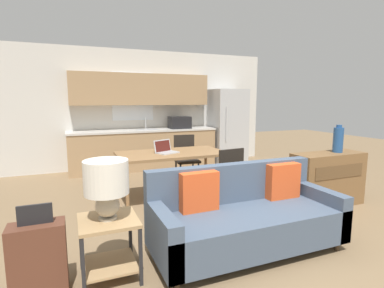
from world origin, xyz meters
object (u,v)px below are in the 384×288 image
(dining_chair_near_right, at_px, (226,176))
(suitcase, at_px, (39,259))
(table_lamp, at_px, (106,182))
(side_table, at_px, (109,238))
(dining_chair_far_right, at_px, (186,157))
(credenza, at_px, (327,179))
(couch, at_px, (244,217))
(dining_table, at_px, (172,156))
(refrigerator, at_px, (228,126))
(vase, at_px, (338,140))
(laptop, at_px, (165,150))

(dining_chair_near_right, distance_m, suitcase, 2.54)
(table_lamp, relative_size, dining_chair_near_right, 0.57)
(side_table, xyz_separation_m, suitcase, (-0.55, -0.04, -0.06))
(side_table, relative_size, dining_chair_far_right, 0.60)
(credenza, xyz_separation_m, dining_chair_near_right, (-1.53, 0.36, 0.11))
(couch, bearing_deg, dining_table, 95.69)
(refrigerator, bearing_deg, dining_chair_near_right, -119.29)
(refrigerator, relative_size, suitcase, 2.39)
(refrigerator, height_order, vase, refrigerator)
(table_lamp, height_order, vase, vase)
(table_lamp, bearing_deg, dining_chair_far_right, 56.30)
(dining_table, bearing_deg, refrigerator, 44.64)
(table_lamp, distance_m, dining_chair_near_right, 2.06)
(refrigerator, distance_m, couch, 4.54)
(dining_chair_near_right, bearing_deg, side_table, 24.21)
(dining_chair_far_right, bearing_deg, side_table, -118.52)
(dining_table, height_order, side_table, dining_table)
(laptop, height_order, suitcase, laptop)
(refrigerator, xyz_separation_m, side_table, (-3.40, -4.01, -0.54))
(refrigerator, bearing_deg, vase, -89.49)
(refrigerator, relative_size, vase, 4.41)
(table_lamp, bearing_deg, suitcase, -175.79)
(credenza, height_order, laptop, laptop)
(side_table, distance_m, laptop, 2.18)
(dining_chair_far_right, bearing_deg, credenza, -46.22)
(dining_table, bearing_deg, suitcase, -133.05)
(suitcase, bearing_deg, credenza, 10.78)
(refrigerator, bearing_deg, table_lamp, -130.31)
(laptop, bearing_deg, credenza, -51.35)
(laptop, bearing_deg, suitcase, -154.73)
(suitcase, bearing_deg, dining_chair_near_right, 25.30)
(dining_chair_near_right, xyz_separation_m, laptop, (-0.64, 0.79, 0.29))
(vase, bearing_deg, suitcase, -169.63)
(dining_table, bearing_deg, side_table, -123.13)
(dining_chair_near_right, xyz_separation_m, suitcase, (-2.29, -1.08, -0.20))
(side_table, bearing_deg, suitcase, -175.79)
(refrigerator, height_order, dining_table, refrigerator)
(refrigerator, distance_m, suitcase, 5.70)
(side_table, xyz_separation_m, credenza, (3.27, 0.69, 0.03))
(credenza, bearing_deg, table_lamp, -168.13)
(refrigerator, distance_m, dining_table, 3.11)
(dining_chair_far_right, relative_size, laptop, 2.30)
(couch, xyz_separation_m, side_table, (-1.38, 0.01, 0.02))
(side_table, height_order, suitcase, suitcase)
(couch, xyz_separation_m, laptop, (-0.28, 1.85, 0.45))
(table_lamp, height_order, dining_chair_far_right, table_lamp)
(dining_chair_far_right, bearing_deg, couch, -92.59)
(couch, distance_m, dining_chair_near_right, 1.12)
(dining_table, bearing_deg, vase, -27.07)
(refrigerator, distance_m, table_lamp, 5.26)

